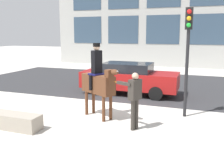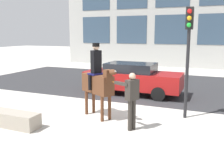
{
  "view_description": "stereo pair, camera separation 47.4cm",
  "coord_description": "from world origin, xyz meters",
  "px_view_note": "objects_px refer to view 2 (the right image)",
  "views": [
    {
      "loc": [
        3.28,
        -9.18,
        2.87
      ],
      "look_at": [
        0.3,
        -0.87,
        1.41
      ],
      "focal_mm": 40.0,
      "sensor_mm": 36.0,
      "label": 1
    },
    {
      "loc": [
        3.72,
        -9.01,
        2.87
      ],
      "look_at": [
        0.3,
        -0.87,
        1.41
      ],
      "focal_mm": 40.0,
      "sensor_mm": 36.0,
      "label": 2
    }
  ],
  "objects_px": {
    "traffic_light": "(188,45)",
    "planter_ledge": "(9,119)",
    "mounted_horse_lead": "(98,81)",
    "street_car_near_lane": "(133,78)",
    "pedestrian_bystander": "(131,97)"
  },
  "relations": [
    {
      "from": "pedestrian_bystander",
      "to": "street_car_near_lane",
      "type": "xyz_separation_m",
      "value": [
        -1.4,
        4.37,
        -0.25
      ]
    },
    {
      "from": "pedestrian_bystander",
      "to": "traffic_light",
      "type": "distance_m",
      "value": 2.68
    },
    {
      "from": "traffic_light",
      "to": "pedestrian_bystander",
      "type": "bearing_deg",
      "value": -127.79
    },
    {
      "from": "pedestrian_bystander",
      "to": "street_car_near_lane",
      "type": "bearing_deg",
      "value": -47.11
    },
    {
      "from": "pedestrian_bystander",
      "to": "traffic_light",
      "type": "xyz_separation_m",
      "value": [
        1.37,
        1.76,
        1.49
      ]
    },
    {
      "from": "mounted_horse_lead",
      "to": "planter_ledge",
      "type": "bearing_deg",
      "value": -110.95
    },
    {
      "from": "planter_ledge",
      "to": "traffic_light",
      "type": "bearing_deg",
      "value": 30.33
    },
    {
      "from": "mounted_horse_lead",
      "to": "planter_ledge",
      "type": "distance_m",
      "value": 3.07
    },
    {
      "from": "street_car_near_lane",
      "to": "traffic_light",
      "type": "height_order",
      "value": "traffic_light"
    },
    {
      "from": "traffic_light",
      "to": "planter_ledge",
      "type": "distance_m",
      "value": 6.25
    },
    {
      "from": "street_car_near_lane",
      "to": "traffic_light",
      "type": "relative_size",
      "value": 1.23
    },
    {
      "from": "mounted_horse_lead",
      "to": "street_car_near_lane",
      "type": "relative_size",
      "value": 0.56
    },
    {
      "from": "traffic_light",
      "to": "planter_ledge",
      "type": "xyz_separation_m",
      "value": [
        -5.02,
        -2.94,
        -2.29
      ]
    },
    {
      "from": "mounted_horse_lead",
      "to": "pedestrian_bystander",
      "type": "relative_size",
      "value": 1.47
    },
    {
      "from": "mounted_horse_lead",
      "to": "pedestrian_bystander",
      "type": "distance_m",
      "value": 1.61
    }
  ]
}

